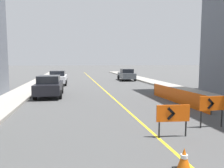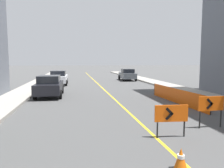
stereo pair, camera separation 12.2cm
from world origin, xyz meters
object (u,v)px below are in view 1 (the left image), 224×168
parked_car_curb_near (49,86)px  traffic_cone_third (184,160)px  parked_car_curb_far (127,75)px  parked_car_curb_mid (58,78)px  arrow_barricade_primary (173,115)px  arrow_barricade_secondary (212,105)px

parked_car_curb_near → traffic_cone_third: bearing=-69.7°
traffic_cone_third → parked_car_curb_far: parked_car_curb_far is taller
parked_car_curb_mid → parked_car_curb_far: size_ratio=0.99×
arrow_barricade_primary → arrow_barricade_secondary: arrow_barricade_secondary is taller
arrow_barricade_primary → parked_car_curb_near: 11.21m
traffic_cone_third → arrow_barricade_secondary: arrow_barricade_secondary is taller
traffic_cone_third → arrow_barricade_secondary: size_ratio=0.46×
arrow_barricade_secondary → parked_car_curb_near: (-7.15, 9.20, -0.12)m
traffic_cone_third → arrow_barricade_primary: bearing=70.5°
traffic_cone_third → parked_car_curb_mid: bearing=101.5°
parked_car_curb_mid → arrow_barricade_primary: bearing=-73.1°
arrow_barricade_secondary → parked_car_curb_far: parked_car_curb_far is taller
arrow_barricade_primary → arrow_barricade_secondary: size_ratio=0.92×
arrow_barricade_secondary → parked_car_curb_far: 21.69m
arrow_barricade_primary → parked_car_curb_mid: 18.83m
arrow_barricade_secondary → parked_car_curb_far: (1.98, 21.60, -0.12)m
parked_car_curb_near → parked_car_curb_mid: size_ratio=1.00×
parked_car_curb_mid → arrow_barricade_secondary: bearing=-66.5°
parked_car_curb_near → parked_car_curb_mid: bearing=89.8°
arrow_barricade_primary → traffic_cone_third: bearing=-104.3°
traffic_cone_third → parked_car_curb_mid: (-4.17, 20.42, 0.51)m
arrow_barricade_secondary → parked_car_curb_mid: 18.75m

